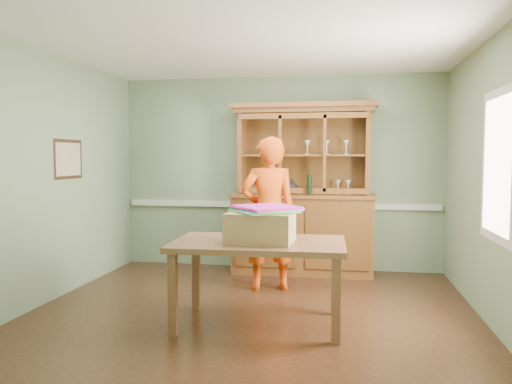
% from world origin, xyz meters
% --- Properties ---
extents(floor, '(4.50, 4.50, 0.00)m').
position_xyz_m(floor, '(0.00, 0.00, 0.00)').
color(floor, '#412515').
rests_on(floor, ground).
extents(ceiling, '(4.50, 4.50, 0.00)m').
position_xyz_m(ceiling, '(0.00, 0.00, 2.70)').
color(ceiling, white).
rests_on(ceiling, wall_back).
extents(wall_back, '(4.50, 0.00, 4.50)m').
position_xyz_m(wall_back, '(0.00, 2.00, 1.35)').
color(wall_back, gray).
rests_on(wall_back, floor).
extents(wall_left, '(0.00, 4.00, 4.00)m').
position_xyz_m(wall_left, '(-2.25, 0.00, 1.35)').
color(wall_left, gray).
rests_on(wall_left, floor).
extents(wall_right, '(0.00, 4.00, 4.00)m').
position_xyz_m(wall_right, '(2.25, 0.00, 1.35)').
color(wall_right, gray).
rests_on(wall_right, floor).
extents(wall_front, '(4.50, 0.00, 4.50)m').
position_xyz_m(wall_front, '(0.00, -2.00, 1.35)').
color(wall_front, gray).
rests_on(wall_front, floor).
extents(chair_rail, '(4.41, 0.05, 0.08)m').
position_xyz_m(chair_rail, '(0.00, 1.98, 0.90)').
color(chair_rail, silver).
rests_on(chair_rail, wall_back).
extents(framed_map, '(0.03, 0.60, 0.46)m').
position_xyz_m(framed_map, '(-2.23, 0.30, 1.55)').
color(framed_map, '#322214').
rests_on(framed_map, wall_left).
extents(window_panel, '(0.03, 0.96, 1.36)m').
position_xyz_m(window_panel, '(2.23, -0.30, 1.50)').
color(window_panel, silver).
rests_on(window_panel, wall_right).
extents(china_hutch, '(1.95, 0.64, 2.29)m').
position_xyz_m(china_hutch, '(0.36, 1.74, 0.80)').
color(china_hutch, brown).
rests_on(china_hutch, floor).
extents(dining_table, '(1.62, 1.00, 0.79)m').
position_xyz_m(dining_table, '(0.13, -0.47, 0.70)').
color(dining_table, brown).
rests_on(dining_table, floor).
extents(cardboard_box, '(0.61, 0.50, 0.28)m').
position_xyz_m(cardboard_box, '(0.16, -0.52, 0.93)').
color(cardboard_box, '#93714C').
rests_on(cardboard_box, dining_table).
extents(kite_stack, '(0.70, 0.70, 0.05)m').
position_xyz_m(kite_stack, '(0.20, -0.48, 1.10)').
color(kite_stack, '#C2EE1E').
rests_on(kite_stack, cardboard_box).
extents(person, '(0.76, 0.61, 1.81)m').
position_xyz_m(person, '(0.03, 0.80, 0.91)').
color(person, '#E54C0E').
rests_on(person, floor).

